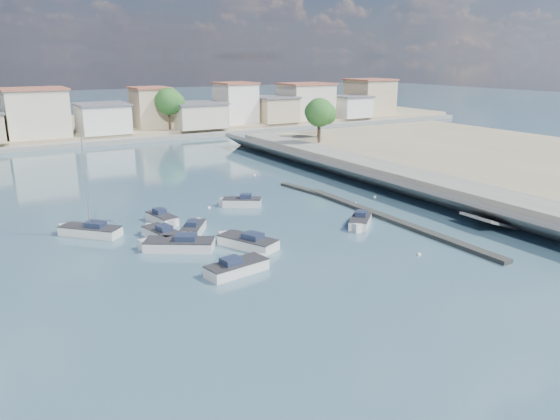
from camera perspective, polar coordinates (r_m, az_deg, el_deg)
name	(u,v)px	position (r m, az deg, el deg)	size (l,w,h in m)	color
ground	(199,172)	(73.80, -8.42, 3.91)	(400.00, 400.00, 0.00)	#335367
seawall_walkway	(453,191)	(62.14, 17.66, 1.95)	(5.00, 90.00, 1.80)	slate
breakwater	(372,213)	(54.22, 9.55, -0.28)	(2.00, 31.02, 0.35)	black
far_shore_land	(106,126)	(122.91, -17.76, 8.37)	(160.00, 40.00, 1.40)	gray
far_shore_quay	(134,140)	(102.74, -15.04, 7.09)	(160.00, 2.50, 0.80)	slate
far_town	(177,109)	(111.04, -10.66, 10.32)	(113.01, 12.80, 8.35)	beige
shore_trees	(182,106)	(101.88, -10.24, 10.61)	(74.56, 38.32, 7.92)	#38281E
motorboat_a	(245,242)	(44.53, -3.64, -3.37)	(3.91, 5.49, 1.48)	silver
motorboat_b	(194,229)	(48.41, -8.97, -1.95)	(3.36, 3.91, 1.48)	silver
motorboat_c	(176,245)	(44.54, -10.83, -3.62)	(5.75, 4.72, 1.48)	silver
motorboat_d	(360,222)	(50.17, 8.36, -1.29)	(3.91, 3.82, 1.48)	silver
motorboat_e	(161,234)	(47.58, -12.37, -2.44)	(2.51, 4.81, 1.48)	silver
motorboat_f	(240,202)	(56.58, -4.21, 0.80)	(4.16, 3.44, 1.48)	silver
motorboat_g	(163,219)	(51.70, -12.13, -0.97)	(2.11, 4.39, 1.48)	silver
motorboat_h	(240,267)	(39.37, -4.25, -6.00)	(5.23, 2.58, 1.48)	silver
sailboat	(88,231)	(50.02, -19.43, -2.05)	(4.99, 5.06, 9.00)	silver
mooring_buoys	(348,210)	(55.23, 7.14, -0.01)	(19.32, 38.58, 0.32)	white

